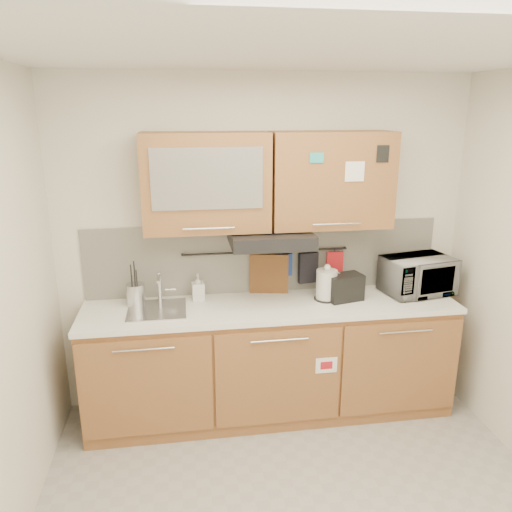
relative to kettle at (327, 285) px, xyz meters
name	(u,v)px	position (x,y,z in m)	size (l,w,h in m)	color
ceiling	(325,45)	(-0.44, -1.23, 1.57)	(3.20, 3.20, 0.00)	white
wall_back	(265,245)	(-0.44, 0.27, 0.27)	(3.20, 3.20, 0.00)	silver
base_cabinet	(271,365)	(-0.44, -0.04, -0.63)	(2.80, 0.64, 0.88)	#935A34
countertop	(271,307)	(-0.44, -0.04, -0.13)	(2.82, 0.62, 0.04)	white
backsplash	(265,258)	(-0.44, 0.26, 0.17)	(2.80, 0.02, 0.56)	silver
upper_cabinets	(269,181)	(-0.44, 0.09, 0.80)	(1.82, 0.37, 0.70)	#935A34
range_hood	(271,238)	(-0.44, 0.02, 0.39)	(0.60, 0.46, 0.10)	black
sink	(157,309)	(-1.29, -0.02, -0.11)	(0.42, 0.40, 0.26)	silver
utensil_rail	(266,252)	(-0.44, 0.22, 0.23)	(0.02, 0.02, 1.30)	black
utensil_crock	(136,295)	(-1.44, 0.09, -0.03)	(0.14, 0.14, 0.34)	#B4B4B9
kettle	(327,285)	(0.00, 0.00, 0.00)	(0.21, 0.20, 0.28)	silver
toaster	(345,287)	(0.13, -0.03, -0.01)	(0.30, 0.22, 0.20)	black
microwave	(418,275)	(0.75, 0.03, 0.03)	(0.53, 0.36, 0.29)	#999999
soap_bottle	(198,287)	(-0.98, 0.14, -0.01)	(0.09, 0.10, 0.21)	#999999
cutting_board	(269,277)	(-0.41, 0.21, 0.02)	(0.31, 0.02, 0.38)	brown
oven_mitt	(285,265)	(-0.28, 0.21, 0.12)	(0.11, 0.03, 0.18)	navy
dark_pouch	(308,268)	(-0.10, 0.21, 0.08)	(0.16, 0.05, 0.25)	black
pot_holder	(335,261)	(0.12, 0.21, 0.13)	(0.13, 0.02, 0.16)	red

